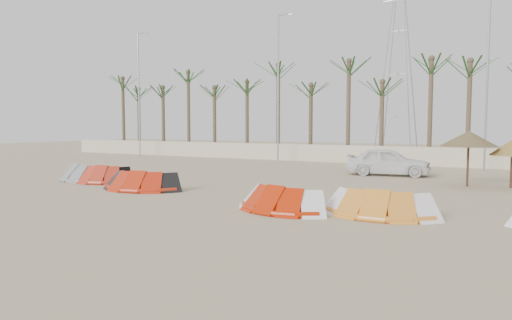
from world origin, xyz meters
The scene contains 15 objects.
ground centered at (0.00, 0.00, 0.00)m, with size 120.00×120.00×0.00m, color tan.
boundary_wall centered at (0.00, 22.00, 0.65)m, with size 60.00×0.30×1.30m, color beige.
palm_line centered at (0.67, 23.50, 6.44)m, with size 52.00×4.00×7.70m.
lamp_a centered at (-19.96, 20.00, 5.77)m, with size 1.25×0.14×11.00m.
lamp_b centered at (-5.96, 20.00, 5.77)m, with size 1.25×0.14×11.00m.
lamp_c centered at (8.04, 20.00, 5.77)m, with size 1.25×0.14×11.00m.
pylon centered at (1.00, 28.00, 0.00)m, with size 3.00×3.00×14.00m, color #A5A8AD, non-canonical shape.
kite_grey centered at (-9.34, 4.89, 0.42)m, with size 3.47×2.35×0.90m.
kite_red_left centered at (-7.63, 4.85, 0.42)m, with size 3.32×2.31×0.90m.
kite_red_mid centered at (-4.26, 3.91, 0.42)m, with size 3.74×2.13×0.90m.
kite_red_right centered at (3.02, 2.48, 0.42)m, with size 3.51×2.11×0.90m.
kite_orange centered at (6.02, 3.18, 0.42)m, with size 3.43×1.59×0.90m.
parasol_left centered at (7.73, 11.81, 2.17)m, with size 2.46×2.46×2.52m.
parasol_mid centered at (9.46, 12.20, 1.79)m, with size 1.86×1.86×2.14m.
car centered at (3.49, 14.67, 0.77)m, with size 1.81×4.51×1.54m, color white.
Camera 1 is at (9.47, -10.79, 2.76)m, focal length 32.00 mm.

